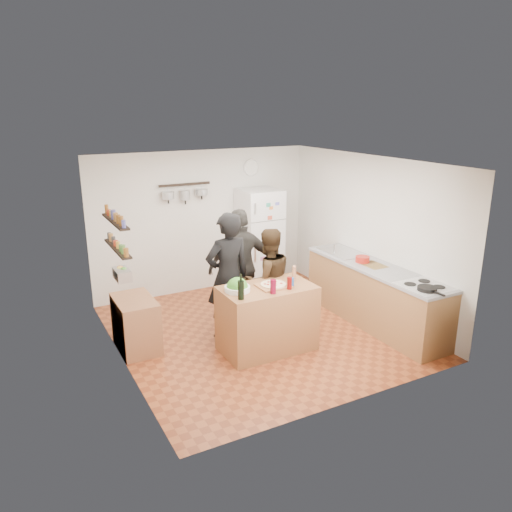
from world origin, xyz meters
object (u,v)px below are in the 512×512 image
wine_bottle (241,290)px  salt_canister (291,282)px  prep_island (267,318)px  fridge (259,239)px  counter_run (374,296)px  side_table (136,324)px  person_center (268,281)px  person_back (241,266)px  salad_bowl (237,289)px  wall_clock (251,168)px  pepper_mill (294,275)px  skillet (427,289)px  person_left (228,276)px  red_bowl (362,259)px

wine_bottle → salt_canister: size_ratio=2.04×
prep_island → fridge: 2.57m
counter_run → side_table: size_ratio=3.29×
person_center → person_back: person_back is taller
salad_bowl → wall_clock: bearing=59.1°
fridge → prep_island: bearing=-116.1°
pepper_mill → skillet: size_ratio=0.69×
person_center → counter_run: 1.69m
person_left → red_bowl: size_ratio=8.55×
person_center → red_bowl: 1.55m
prep_island → person_left: (-0.29, 0.61, 0.47)m
side_table → prep_island: bearing=-28.6°
person_left → counter_run: bearing=161.0°
prep_island → counter_run: 1.86m
wall_clock → salt_canister: bearing=-106.6°
pepper_mill → fridge: (0.66, 2.23, -0.10)m
pepper_mill → fridge: bearing=73.4°
fridge → wall_clock: 1.29m
wine_bottle → pepper_mill: wine_bottle is taller
skillet → salt_canister: bearing=145.9°
wine_bottle → wall_clock: 3.44m
person_left → person_center: 0.61m
person_left → side_table: person_left is taller
wine_bottle → salt_canister: wine_bottle is taller
pepper_mill → counter_run: 1.52m
wine_bottle → fridge: size_ratio=0.13×
person_left → side_table: 1.42m
wall_clock → red_bowl: bearing=-73.5°
prep_island → person_left: size_ratio=0.68×
person_back → wall_clock: (0.99, 1.57, 1.27)m
prep_island → side_table: bearing=151.4°
wine_bottle → person_left: 0.86m
person_back → red_bowl: (1.69, -0.79, 0.08)m
salad_bowl → side_table: (-1.16, 0.81, -0.58)m
person_center → skillet: 2.19m
salad_bowl → skillet: size_ratio=1.33×
person_left → wine_bottle: bearing=73.5°
pepper_mill → counter_run: (1.41, -0.07, -0.55)m
salt_canister → wall_clock: (0.81, 2.73, 1.18)m
pepper_mill → red_bowl: 1.38m
person_left → skillet: bearing=137.4°
person_left → red_bowl: bearing=167.5°
salad_bowl → pepper_mill: bearing=0.0°
skillet → person_back: bearing=127.2°
person_back → wall_clock: 2.24m
fridge → salad_bowl: bearing=-124.5°
person_back → side_table: 1.79m
prep_island → salad_bowl: salad_bowl is taller
person_back → skillet: 2.70m
salad_bowl → skillet: salad_bowl is taller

